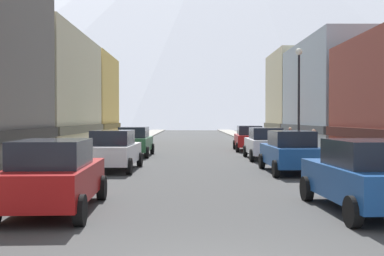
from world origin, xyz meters
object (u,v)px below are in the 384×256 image
(car_left_1, at_px, (114,150))
(car_right_3, at_px, (249,138))
(car_right_0, at_px, (365,176))
(car_left_0, at_px, (54,175))
(car_right_2, at_px, (265,143))
(potted_plant_0, at_px, (12,164))
(streetlamp_right, at_px, (299,87))
(pedestrian_0, at_px, (314,145))
(car_left_2, at_px, (134,141))
(pedestrian_1, at_px, (290,140))
(car_right_1, at_px, (290,152))

(car_left_1, distance_m, car_right_3, 14.84)
(car_left_1, relative_size, car_right_0, 0.99)
(car_right_0, relative_size, car_right_3, 1.00)
(car_left_0, height_order, car_right_2, same)
(potted_plant_0, relative_size, streetlamp_right, 0.16)
(car_left_0, relative_size, pedestrian_0, 2.84)
(car_left_2, distance_m, streetlamp_right, 10.38)
(car_left_2, distance_m, pedestrian_1, 10.36)
(pedestrian_0, bearing_deg, pedestrian_1, 90.00)
(car_left_2, xyz_separation_m, car_right_1, (7.60, -8.98, 0.00))
(car_left_0, xyz_separation_m, car_right_1, (7.60, 8.38, 0.00))
(car_right_2, relative_size, pedestrian_1, 2.80)
(potted_plant_0, bearing_deg, car_right_0, -29.13)
(car_left_2, xyz_separation_m, streetlamp_right, (9.15, -3.80, 3.09))
(car_left_1, xyz_separation_m, car_left_2, (0.00, 7.98, 0.00))
(car_left_0, distance_m, pedestrian_1, 22.27)
(potted_plant_0, bearing_deg, pedestrian_1, 46.55)
(pedestrian_1, relative_size, streetlamp_right, 0.27)
(car_left_2, bearing_deg, car_right_3, 32.09)
(pedestrian_0, relative_size, pedestrian_1, 1.00)
(car_right_2, distance_m, pedestrian_0, 2.71)
(car_right_0, distance_m, car_right_3, 22.25)
(pedestrian_1, bearing_deg, streetlamp_right, -98.11)
(car_left_0, xyz_separation_m, pedestrian_1, (10.05, 19.87, -0.02))
(car_right_1, bearing_deg, car_left_1, 172.49)
(car_right_2, bearing_deg, car_left_0, -116.76)
(car_right_0, relative_size, car_right_2, 1.01)
(car_left_2, xyz_separation_m, pedestrian_1, (10.05, 2.52, -0.02))
(car_right_0, height_order, car_right_3, same)
(car_right_0, height_order, pedestrian_0, car_right_0)
(car_left_0, height_order, car_right_0, same)
(car_right_0, distance_m, pedestrian_0, 14.26)
(pedestrian_1, bearing_deg, pedestrian_0, -90.00)
(car_left_2, bearing_deg, car_right_0, -66.50)
(car_right_0, relative_size, pedestrian_1, 2.84)
(potted_plant_0, distance_m, pedestrian_1, 19.27)
(potted_plant_0, xyz_separation_m, streetlamp_right, (12.35, 7.67, 3.37))
(car_left_1, height_order, car_right_1, same)
(pedestrian_0, distance_m, streetlamp_right, 3.26)
(car_left_2, xyz_separation_m, pedestrian_0, (10.05, -3.44, -0.03))
(pedestrian_0, bearing_deg, car_left_2, 161.09)
(car_right_1, bearing_deg, car_right_0, -89.99)
(potted_plant_0, height_order, pedestrian_1, pedestrian_1)
(car_right_1, bearing_deg, car_right_2, 90.01)
(pedestrian_1, height_order, streetlamp_right, streetlamp_right)
(car_right_0, relative_size, potted_plant_0, 4.87)
(car_right_0, bearing_deg, pedestrian_1, 83.03)
(car_right_2, bearing_deg, car_right_0, -89.99)
(car_left_2, bearing_deg, car_right_1, -49.75)
(car_right_0, height_order, car_right_2, same)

